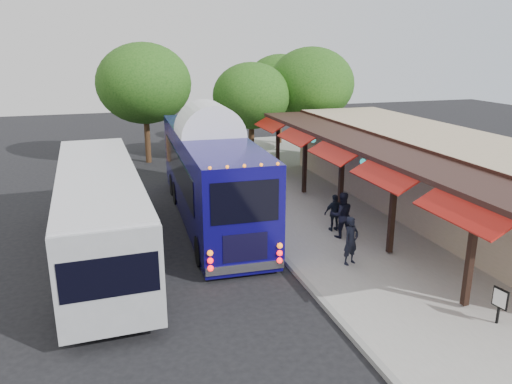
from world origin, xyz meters
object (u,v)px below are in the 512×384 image
object	(u,v)px
sign_board	(500,300)
ped_a	(351,241)
ped_c	(335,213)
ped_d	(230,154)
coach_bus	(210,171)
city_bus	(100,210)
ped_b	(342,215)

from	to	relation	value
sign_board	ped_a	bearing A→B (deg)	103.95
ped_c	ped_d	world-z (taller)	ped_d
ped_a	sign_board	xyz separation A→B (m)	(2.01, -4.67, -0.15)
coach_bus	city_bus	distance (m)	5.52
ped_c	ped_a	bearing A→B (deg)	74.99
coach_bus	ped_a	world-z (taller)	coach_bus
city_bus	ped_a	distance (m)	8.86
ped_d	ped_c	bearing A→B (deg)	122.44
ped_a	ped_b	xyz separation A→B (m)	(0.83, 2.36, 0.06)
city_bus	ped_c	bearing A→B (deg)	-4.18
coach_bus	ped_d	xyz separation A→B (m)	(2.91, 7.88, -1.06)
city_bus	ped_a	size ratio (longest dim) A/B	7.21
coach_bus	sign_board	size ratio (longest dim) A/B	12.44
coach_bus	ped_d	distance (m)	8.47
ped_d	coach_bus	bearing A→B (deg)	94.80
city_bus	ped_a	xyz separation A→B (m)	(8.11, -3.47, -0.81)
city_bus	ped_a	world-z (taller)	city_bus
ped_b	ped_d	world-z (taller)	ped_d
ped_b	ped_c	xyz separation A→B (m)	(0.06, 0.72, -0.15)
city_bus	ped_c	distance (m)	9.06
coach_bus	ped_c	distance (m)	5.66
coach_bus	city_bus	world-z (taller)	coach_bus
ped_d	sign_board	bearing A→B (deg)	122.76
ped_c	sign_board	world-z (taller)	ped_c
city_bus	sign_board	world-z (taller)	city_bus
coach_bus	ped_d	bearing A→B (deg)	71.96
city_bus	ped_d	distance (m)	13.25
ped_b	ped_a	bearing A→B (deg)	81.19
ped_c	sign_board	distance (m)	7.82
ped_c	sign_board	bearing A→B (deg)	99.39
sign_board	city_bus	bearing A→B (deg)	131.86
ped_b	ped_c	distance (m)	0.74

